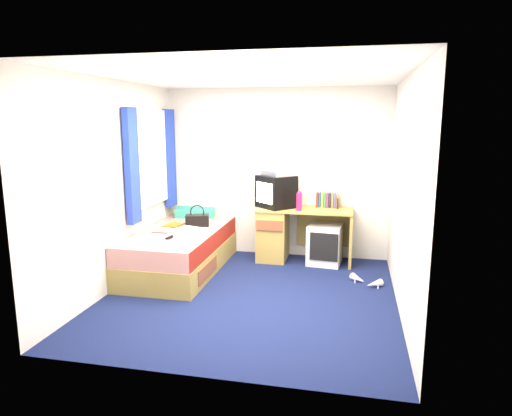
% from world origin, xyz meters
% --- Properties ---
extents(ground, '(3.40, 3.40, 0.00)m').
position_xyz_m(ground, '(0.00, 0.00, 0.00)').
color(ground, '#0C1438').
rests_on(ground, ground).
extents(room_shell, '(3.40, 3.40, 3.40)m').
position_xyz_m(room_shell, '(0.00, 0.00, 1.45)').
color(room_shell, white).
rests_on(room_shell, ground).
extents(bed, '(1.01, 2.00, 0.54)m').
position_xyz_m(bed, '(-1.10, 0.70, 0.27)').
color(bed, '#A48D44').
rests_on(bed, ground).
extents(pillow, '(0.62, 0.46, 0.12)m').
position_xyz_m(pillow, '(-1.19, 1.57, 0.60)').
color(pillow, '#196CA5').
rests_on(pillow, bed).
extents(desk, '(1.30, 0.55, 0.75)m').
position_xyz_m(desk, '(0.18, 1.44, 0.41)').
color(desk, '#A48D44').
rests_on(desk, ground).
extents(storage_cube, '(0.48, 0.48, 0.55)m').
position_xyz_m(storage_cube, '(0.74, 1.36, 0.27)').
color(storage_cube, silver).
rests_on(storage_cube, ground).
extents(crt_tv, '(0.61, 0.61, 0.45)m').
position_xyz_m(crt_tv, '(0.05, 1.44, 0.97)').
color(crt_tv, black).
rests_on(crt_tv, desk).
extents(vcr, '(0.47, 0.48, 0.07)m').
position_xyz_m(vcr, '(0.05, 1.44, 1.23)').
color(vcr, '#B6B7B9').
rests_on(vcr, crt_tv).
extents(book_row, '(0.31, 0.13, 0.20)m').
position_xyz_m(book_row, '(0.75, 1.60, 0.85)').
color(book_row, maroon).
rests_on(book_row, desk).
extents(picture_frame, '(0.03, 0.12, 0.14)m').
position_xyz_m(picture_frame, '(0.89, 1.55, 0.82)').
color(picture_frame, black).
rests_on(picture_frame, desk).
extents(pink_water_bottle, '(0.09, 0.09, 0.23)m').
position_xyz_m(pink_water_bottle, '(0.39, 1.26, 0.87)').
color(pink_water_bottle, '#C41B60').
rests_on(pink_water_bottle, desk).
extents(aerosol_can, '(0.05, 0.05, 0.16)m').
position_xyz_m(aerosol_can, '(0.32, 1.52, 0.83)').
color(aerosol_can, silver).
rests_on(aerosol_can, desk).
extents(handbag, '(0.35, 0.25, 0.29)m').
position_xyz_m(handbag, '(-0.95, 0.97, 0.63)').
color(handbag, black).
rests_on(handbag, bed).
extents(towel, '(0.38, 0.34, 0.10)m').
position_xyz_m(towel, '(-0.85, 0.38, 0.59)').
color(towel, silver).
rests_on(towel, bed).
extents(magazine, '(0.25, 0.31, 0.01)m').
position_xyz_m(magazine, '(-1.28, 0.93, 0.55)').
color(magazine, gold).
rests_on(magazine, bed).
extents(water_bottle, '(0.20, 0.08, 0.07)m').
position_xyz_m(water_bottle, '(-1.28, 0.50, 0.58)').
color(water_bottle, silver).
rests_on(water_bottle, bed).
extents(colour_swatch_fan, '(0.20, 0.19, 0.01)m').
position_xyz_m(colour_swatch_fan, '(-1.10, 0.14, 0.55)').
color(colour_swatch_fan, yellow).
rests_on(colour_swatch_fan, bed).
extents(remote_control, '(0.07, 0.16, 0.02)m').
position_xyz_m(remote_control, '(-1.06, 0.28, 0.55)').
color(remote_control, black).
rests_on(remote_control, bed).
extents(window_assembly, '(0.11, 1.42, 1.40)m').
position_xyz_m(window_assembly, '(-1.55, 0.90, 1.42)').
color(window_assembly, silver).
rests_on(window_assembly, room_shell).
extents(white_heels, '(0.40, 0.36, 0.09)m').
position_xyz_m(white_heels, '(1.28, 0.63, 0.04)').
color(white_heels, white).
rests_on(white_heels, ground).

